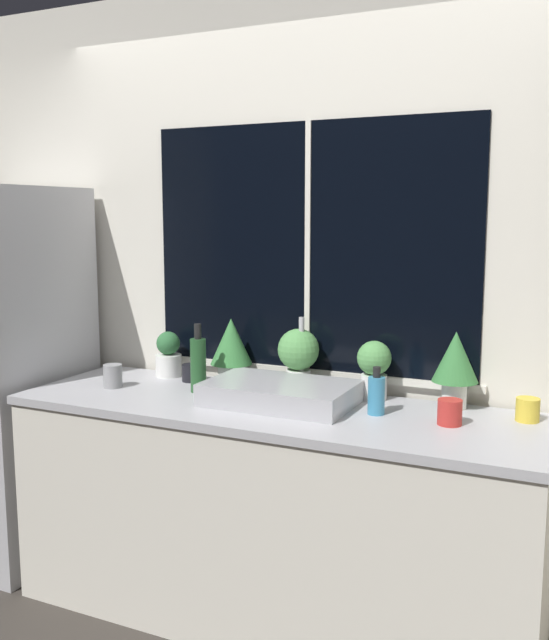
{
  "coord_description": "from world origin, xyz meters",
  "views": [
    {
      "loc": [
        1.2,
        -2.2,
        1.68
      ],
      "look_at": [
        0.01,
        0.34,
        1.27
      ],
      "focal_mm": 40.0,
      "sensor_mm": 36.0,
      "label": 1
    }
  ],
  "objects_px": {
    "potted_plant_right": "(374,367)",
    "bottle_tall": "(198,364)",
    "potted_plant_far_left": "(168,355)",
    "potted_plant_left": "(231,346)",
    "mug_red": "(450,412)",
    "sink": "(280,393)",
    "mug_black": "(192,373)",
    "mug_yellow": "(528,410)",
    "refrigerator": "(2,374)",
    "mug_grey": "(113,376)",
    "potted_plant_far_right": "(455,362)",
    "potted_plant_center": "(298,354)",
    "soap_bottle": "(376,395)"
  },
  "relations": [
    {
      "from": "potted_plant_far_left",
      "to": "mug_red",
      "type": "bearing_deg",
      "value": -9.64
    },
    {
      "from": "potted_plant_left",
      "to": "mug_yellow",
      "type": "distance_m",
      "value": 1.3
    },
    {
      "from": "refrigerator",
      "to": "potted_plant_right",
      "type": "bearing_deg",
      "value": 8.48
    },
    {
      "from": "sink",
      "to": "potted_plant_left",
      "type": "distance_m",
      "value": 0.44
    },
    {
      "from": "potted_plant_center",
      "to": "mug_black",
      "type": "xyz_separation_m",
      "value": [
        -0.52,
        -0.05,
        -0.12
      ]
    },
    {
      "from": "potted_plant_far_right",
      "to": "mug_grey",
      "type": "xyz_separation_m",
      "value": [
        -1.45,
        -0.3,
        -0.14
      ]
    },
    {
      "from": "potted_plant_left",
      "to": "potted_plant_right",
      "type": "relative_size",
      "value": 1.21
    },
    {
      "from": "bottle_tall",
      "to": "mug_grey",
      "type": "relative_size",
      "value": 2.9
    },
    {
      "from": "refrigerator",
      "to": "mug_yellow",
      "type": "bearing_deg",
      "value": 4.87
    },
    {
      "from": "potted_plant_right",
      "to": "potted_plant_far_right",
      "type": "xyz_separation_m",
      "value": [
        0.33,
        -0.0,
        0.05
      ]
    },
    {
      "from": "potted_plant_right",
      "to": "bottle_tall",
      "type": "xyz_separation_m",
      "value": [
        -0.73,
        -0.2,
        -0.01
      ]
    },
    {
      "from": "refrigerator",
      "to": "potted_plant_center",
      "type": "bearing_deg",
      "value": 10.44
    },
    {
      "from": "refrigerator",
      "to": "mug_black",
      "type": "relative_size",
      "value": 20.36
    },
    {
      "from": "potted_plant_far_left",
      "to": "mug_yellow",
      "type": "height_order",
      "value": "potted_plant_far_left"
    },
    {
      "from": "sink",
      "to": "mug_black",
      "type": "relative_size",
      "value": 6.68
    },
    {
      "from": "bottle_tall",
      "to": "mug_grey",
      "type": "bearing_deg",
      "value": -166.61
    },
    {
      "from": "potted_plant_left",
      "to": "bottle_tall",
      "type": "distance_m",
      "value": 0.22
    },
    {
      "from": "bottle_tall",
      "to": "mug_black",
      "type": "height_order",
      "value": "bottle_tall"
    },
    {
      "from": "potted_plant_left",
      "to": "mug_red",
      "type": "distance_m",
      "value": 1.07
    },
    {
      "from": "refrigerator",
      "to": "potted_plant_far_left",
      "type": "xyz_separation_m",
      "value": [
        0.8,
        0.27,
        0.11
      ]
    },
    {
      "from": "sink",
      "to": "soap_bottle",
      "type": "xyz_separation_m",
      "value": [
        0.4,
        0.01,
        0.03
      ]
    },
    {
      "from": "potted_plant_left",
      "to": "mug_grey",
      "type": "bearing_deg",
      "value": -146.16
    },
    {
      "from": "refrigerator",
      "to": "potted_plant_far_left",
      "type": "relative_size",
      "value": 8.4
    },
    {
      "from": "potted_plant_far_right",
      "to": "mug_red",
      "type": "distance_m",
      "value": 0.28
    },
    {
      "from": "potted_plant_right",
      "to": "bottle_tall",
      "type": "relative_size",
      "value": 0.82
    },
    {
      "from": "potted_plant_center",
      "to": "bottle_tall",
      "type": "bearing_deg",
      "value": -152.01
    },
    {
      "from": "potted_plant_far_left",
      "to": "bottle_tall",
      "type": "distance_m",
      "value": 0.35
    },
    {
      "from": "mug_black",
      "to": "potted_plant_far_right",
      "type": "bearing_deg",
      "value": 2.17
    },
    {
      "from": "refrigerator",
      "to": "sink",
      "type": "relative_size",
      "value": 3.05
    },
    {
      "from": "potted_plant_far_right",
      "to": "mug_grey",
      "type": "distance_m",
      "value": 1.49
    },
    {
      "from": "mug_red",
      "to": "potted_plant_far_right",
      "type": "bearing_deg",
      "value": 97.38
    },
    {
      "from": "potted_plant_far_left",
      "to": "potted_plant_center",
      "type": "distance_m",
      "value": 0.67
    },
    {
      "from": "refrigerator",
      "to": "potted_plant_right",
      "type": "xyz_separation_m",
      "value": [
        1.82,
        0.27,
        0.15
      ]
    },
    {
      "from": "potted_plant_far_left",
      "to": "mug_yellow",
      "type": "xyz_separation_m",
      "value": [
        1.63,
        -0.06,
        -0.06
      ]
    },
    {
      "from": "refrigerator",
      "to": "bottle_tall",
      "type": "height_order",
      "value": "refrigerator"
    },
    {
      "from": "refrigerator",
      "to": "potted_plant_far_right",
      "type": "height_order",
      "value": "refrigerator"
    },
    {
      "from": "potted_plant_center",
      "to": "potted_plant_far_right",
      "type": "bearing_deg",
      "value": -0.0
    },
    {
      "from": "sink",
      "to": "refrigerator",
      "type": "bearing_deg",
      "value": -178.4
    },
    {
      "from": "sink",
      "to": "bottle_tall",
      "type": "relative_size",
      "value": 1.98
    },
    {
      "from": "mug_grey",
      "to": "mug_red",
      "type": "xyz_separation_m",
      "value": [
        1.48,
        0.06,
        -0.0
      ]
    },
    {
      "from": "potted_plant_right",
      "to": "bottle_tall",
      "type": "bearing_deg",
      "value": -164.39
    },
    {
      "from": "potted_plant_left",
      "to": "potted_plant_far_right",
      "type": "xyz_separation_m",
      "value": [
        1.01,
        -0.0,
        0.02
      ]
    },
    {
      "from": "mug_black",
      "to": "mug_red",
      "type": "height_order",
      "value": "mug_red"
    },
    {
      "from": "potted_plant_far_right",
      "to": "mug_yellow",
      "type": "distance_m",
      "value": 0.33
    },
    {
      "from": "potted_plant_far_left",
      "to": "mug_red",
      "type": "height_order",
      "value": "potted_plant_far_left"
    },
    {
      "from": "potted_plant_right",
      "to": "potted_plant_far_left",
      "type": "bearing_deg",
      "value": 180.0
    },
    {
      "from": "refrigerator",
      "to": "potted_plant_center",
      "type": "relative_size",
      "value": 6.59
    },
    {
      "from": "potted_plant_far_left",
      "to": "mug_yellow",
      "type": "bearing_deg",
      "value": -2.23
    },
    {
      "from": "refrigerator",
      "to": "bottle_tall",
      "type": "bearing_deg",
      "value": 3.55
    },
    {
      "from": "refrigerator",
      "to": "mug_red",
      "type": "xyz_separation_m",
      "value": [
        2.18,
        0.04,
        0.06
      ]
    }
  ]
}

